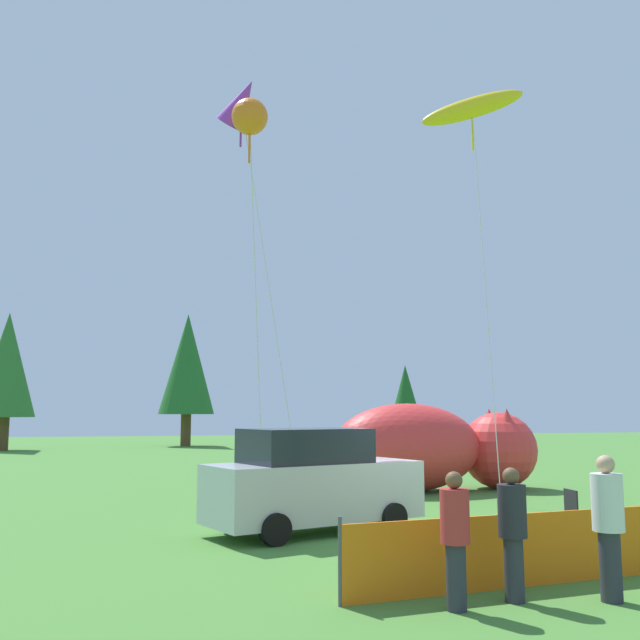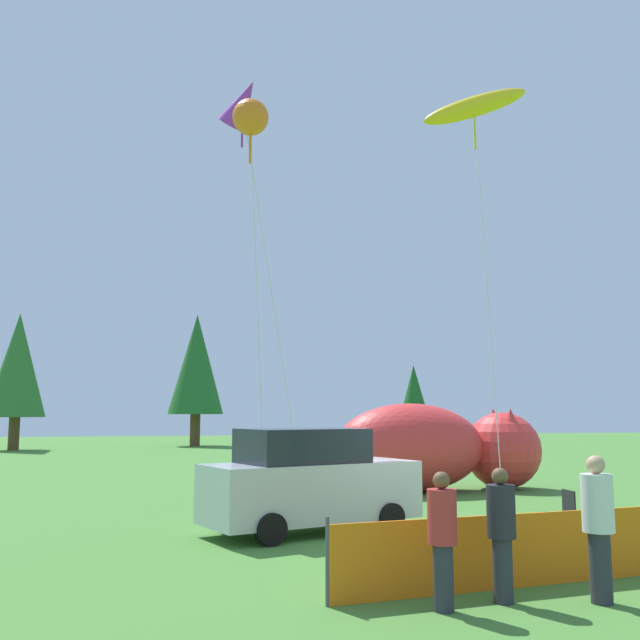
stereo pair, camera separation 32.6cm
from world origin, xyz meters
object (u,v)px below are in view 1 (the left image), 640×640
folding_chair (578,510)px  kite_yellow_hero (472,109)px  parked_car (312,482)px  spectator_in_red_shirt (455,534)px  kite_purple_delta (241,104)px  spectator_in_blue_shirt (608,521)px  spectator_in_green_shirt (513,528)px  kite_orange_flower (250,118)px  inflatable_cat (432,450)px

folding_chair → kite_yellow_hero: size_ratio=0.08×
parked_car → folding_chair: (4.68, -1.89, -0.44)m
spectator_in_red_shirt → kite_purple_delta: 14.99m
spectator_in_blue_shirt → spectator_in_green_shirt: (-1.19, 0.28, -0.09)m
kite_purple_delta → spectator_in_red_shirt: bearing=-82.8°
spectator_in_blue_shirt → kite_orange_flower: size_ratio=0.17×
parked_car → spectator_in_red_shirt: 5.83m
inflatable_cat → spectator_in_green_shirt: bearing=-112.1°
spectator_in_green_shirt → kite_yellow_hero: size_ratio=0.14×
folding_chair → kite_yellow_hero: 12.31m
spectator_in_green_shirt → folding_chair: bearing=48.0°
spectator_in_blue_shirt → spectator_in_red_shirt: bearing=177.8°
inflatable_cat → kite_yellow_hero: (0.57, -2.20, 9.97)m
folding_chair → kite_orange_flower: size_ratio=0.09×
kite_purple_delta → kite_yellow_hero: 6.73m
folding_chair → spectator_in_red_shirt: spectator_in_red_shirt is taller
kite_orange_flower → spectator_in_green_shirt: bearing=-77.8°
parked_car → kite_yellow_hero: 12.44m
spectator_in_green_shirt → spectator_in_red_shirt: (-0.87, -0.20, -0.01)m
kite_orange_flower → spectator_in_blue_shirt: bearing=-71.9°
parked_car → folding_chair: size_ratio=5.01×
folding_chair → spectator_in_blue_shirt: bearing=-114.4°
inflatable_cat → spectator_in_red_shirt: (-4.71, -12.24, -0.31)m
inflatable_cat → kite_orange_flower: kite_orange_flower is taller
kite_purple_delta → kite_orange_flower: size_ratio=1.10×
parked_car → spectator_in_green_shirt: bearing=-95.8°
spectator_in_green_shirt → kite_purple_delta: (-2.25, 10.76, 10.13)m
kite_purple_delta → kite_yellow_hero: kite_yellow_hero is taller
inflatable_cat → kite_purple_delta: kite_purple_delta is taller
spectator_in_blue_shirt → kite_yellow_hero: 14.71m
parked_car → spectator_in_blue_shirt: size_ratio=2.54×
kite_yellow_hero → parked_car: bearing=-143.7°
spectator_in_red_shirt → spectator_in_blue_shirt: bearing=-2.2°
folding_chair → kite_purple_delta: kite_purple_delta is taller
parked_car → inflatable_cat: inflatable_cat is taller
spectator_in_green_shirt → spectator_in_red_shirt: spectator_in_green_shirt is taller
spectator_in_green_shirt → kite_orange_flower: (-2.12, 9.84, 9.35)m
spectator_in_red_shirt → kite_yellow_hero: size_ratio=0.14×
inflatable_cat → spectator_in_blue_shirt: 12.60m
inflatable_cat → kite_purple_delta: bearing=-172.5°
inflatable_cat → spectator_in_green_shirt: (-3.84, -12.04, -0.30)m
folding_chair → spectator_in_blue_shirt: (-2.16, -3.99, 0.44)m
parked_car → spectator_in_red_shirt: parked_car is taller
spectator_in_red_shirt → kite_purple_delta: (-1.38, 10.95, 10.14)m
kite_purple_delta → spectator_in_blue_shirt: bearing=-72.7°
spectator_in_red_shirt → kite_purple_delta: bearing=97.2°
kite_orange_flower → folding_chair: bearing=-48.2°
parked_car → kite_orange_flower: bearing=81.3°
kite_purple_delta → inflatable_cat: bearing=11.9°
folding_chair → spectator_in_red_shirt: 5.76m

